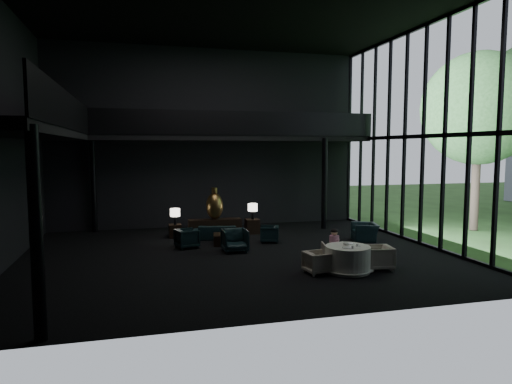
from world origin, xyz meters
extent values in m
cube|color=black|center=(0.00, 0.00, 0.00)|extent=(14.00, 12.00, 0.02)
cube|color=black|center=(0.00, 0.00, 8.00)|extent=(14.00, 12.00, 0.02)
cube|color=black|center=(0.00, 6.00, 4.00)|extent=(14.00, 0.04, 8.00)
cube|color=black|center=(0.00, -6.00, 4.00)|extent=(14.00, 0.04, 8.00)
cube|color=black|center=(-7.00, 0.00, 4.00)|extent=(0.04, 12.00, 8.00)
cube|color=black|center=(-6.00, 0.00, 4.00)|extent=(2.00, 12.00, 0.25)
cube|color=black|center=(1.00, 5.00, 4.00)|extent=(12.00, 2.00, 0.25)
cube|color=black|center=(-5.00, 0.00, 4.60)|extent=(0.06, 12.00, 1.00)
cube|color=black|center=(1.00, 4.00, 4.60)|extent=(12.00, 0.06, 1.00)
cylinder|color=black|center=(-5.00, -5.70, 2.00)|extent=(0.24, 0.24, 4.00)
cylinder|color=black|center=(-5.00, 5.70, 2.00)|extent=(0.24, 0.24, 4.00)
cylinder|color=black|center=(4.80, 4.00, 2.00)|extent=(0.24, 0.24, 4.00)
cylinder|color=#382D23|center=(11.00, 2.00, 2.45)|extent=(0.36, 0.36, 4.90)
sphere|color=#2B5E21|center=(11.00, 2.00, 5.25)|extent=(4.80, 4.80, 4.80)
cube|color=black|center=(-0.18, 3.53, 0.34)|extent=(2.15, 0.49, 0.68)
ellipsoid|color=#AB9032|center=(-0.18, 3.55, 1.22)|extent=(0.69, 0.69, 1.07)
cylinder|color=#AB9032|center=(-0.18, 3.55, 1.86)|extent=(0.24, 0.24, 0.22)
cube|color=black|center=(-1.78, 3.58, 0.27)|extent=(0.49, 0.49, 0.53)
cylinder|color=black|center=(-1.78, 3.45, 0.70)|extent=(0.12, 0.12, 0.34)
cylinder|color=white|center=(-1.78, 3.45, 1.03)|extent=(0.39, 0.39, 0.31)
cube|color=black|center=(1.42, 3.63, 0.30)|extent=(0.55, 0.55, 0.61)
cylinder|color=black|center=(1.42, 3.56, 0.78)|extent=(0.12, 0.12, 0.35)
cylinder|color=white|center=(1.42, 3.56, 1.11)|extent=(0.40, 0.40, 0.32)
imported|color=black|center=(-0.18, 2.86, 0.34)|extent=(1.80, 0.86, 0.68)
imported|color=black|center=(-1.52, 1.54, 0.37)|extent=(0.84, 0.87, 0.73)
imported|color=black|center=(1.61, 1.73, 0.31)|extent=(0.72, 0.75, 0.62)
imported|color=black|center=(0.01, 0.51, 0.48)|extent=(0.94, 0.88, 0.96)
imported|color=black|center=(5.27, 1.09, 0.43)|extent=(0.88, 1.13, 0.87)
cube|color=black|center=(-0.08, 1.77, 0.19)|extent=(1.00, 1.00, 0.39)
cylinder|color=white|center=(2.65, -2.81, 0.38)|extent=(1.30, 1.30, 0.75)
cone|color=white|center=(2.65, -2.81, 0.05)|extent=(1.47, 1.47, 0.10)
imported|color=#B4B2B0|center=(2.66, -1.83, 0.33)|extent=(0.76, 0.73, 0.66)
imported|color=#B0A697|center=(3.65, -2.79, 0.38)|extent=(0.81, 0.85, 0.77)
imported|color=beige|center=(1.74, -2.75, 0.31)|extent=(0.65, 0.68, 0.63)
cylinder|color=#F3AAC4|center=(2.67, -1.82, 0.66)|extent=(0.30, 0.30, 0.43)
sphere|color=#D8A884|center=(2.67, -1.82, 0.98)|extent=(0.21, 0.21, 0.21)
ellipsoid|color=black|center=(2.67, -1.82, 1.01)|extent=(0.22, 0.22, 0.15)
cylinder|color=white|center=(2.51, -3.01, 0.76)|extent=(0.29, 0.29, 0.02)
cylinder|color=white|center=(2.85, -2.54, 0.76)|extent=(0.29, 0.29, 0.02)
cylinder|color=white|center=(2.91, -2.91, 0.76)|extent=(0.17, 0.17, 0.01)
cylinder|color=white|center=(2.92, -2.85, 0.79)|extent=(0.09, 0.09, 0.05)
ellipsoid|color=white|center=(2.66, -2.65, 0.79)|extent=(0.17, 0.17, 0.09)
cylinder|color=#99999E|center=(2.64, -3.12, 0.79)|extent=(0.07, 0.07, 0.07)
camera|label=1|loc=(-3.18, -14.65, 3.58)|focal=32.00mm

